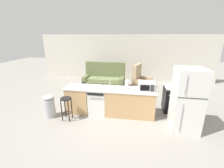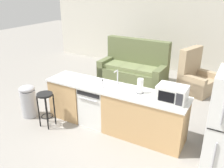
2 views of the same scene
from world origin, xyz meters
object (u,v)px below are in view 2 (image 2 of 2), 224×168
at_px(dishwasher, 97,105).
at_px(paper_towel_roll, 140,86).
at_px(bar_stool, 46,103).
at_px(armchair, 195,79).
at_px(soap_bottle, 102,84).
at_px(trash_bin, 28,101).
at_px(couch, 134,69).
at_px(microwave, 172,93).

relative_size(dishwasher, paper_towel_roll, 2.98).
height_order(bar_stool, armchair, armchair).
xyz_separation_m(soap_bottle, armchair, (1.24, 2.83, -0.62)).
height_order(paper_towel_roll, armchair, armchair).
distance_m(trash_bin, couch, 3.32).
relative_size(couch, armchair, 1.68).
distance_m(microwave, paper_towel_roll, 0.60).
bearing_deg(bar_stool, soap_bottle, 25.97).
relative_size(soap_bottle, bar_stool, 0.24).
xyz_separation_m(microwave, armchair, (-0.09, 2.73, -0.69)).
bearing_deg(trash_bin, soap_bottle, 13.69).
relative_size(paper_towel_roll, trash_bin, 0.38).
distance_m(couch, armchair, 1.79).
xyz_separation_m(microwave, trash_bin, (-3.02, -0.51, -0.66)).
relative_size(paper_towel_roll, soap_bottle, 1.60).
xyz_separation_m(paper_towel_roll, armchair, (0.51, 2.70, -0.69)).
height_order(paper_towel_roll, soap_bottle, paper_towel_roll).
distance_m(microwave, armchair, 2.82).
bearing_deg(paper_towel_roll, bar_stool, -160.08).
height_order(dishwasher, microwave, microwave).
relative_size(dishwasher, armchair, 0.70).
xyz_separation_m(dishwasher, trash_bin, (-1.47, -0.52, -0.04)).
relative_size(bar_stool, armchair, 0.62).
bearing_deg(bar_stool, microwave, 14.45).
height_order(paper_towel_roll, couch, couch).
distance_m(soap_bottle, couch, 2.82).
height_order(paper_towel_roll, trash_bin, paper_towel_roll).
xyz_separation_m(dishwasher, armchair, (1.46, 2.73, -0.07)).
distance_m(bar_stool, trash_bin, 0.66).
height_order(soap_bottle, trash_bin, soap_bottle).
height_order(microwave, soap_bottle, microwave).
bearing_deg(couch, armchair, 4.00).
bearing_deg(dishwasher, trash_bin, -160.71).
distance_m(microwave, couch, 3.27).
relative_size(microwave, bar_stool, 0.68).
relative_size(bar_stool, trash_bin, 1.00).
distance_m(dishwasher, soap_bottle, 0.60).
bearing_deg(bar_stool, dishwasher, 36.44).
relative_size(dishwasher, microwave, 1.68).
height_order(dishwasher, trash_bin, dishwasher).
bearing_deg(microwave, trash_bin, -170.36).
xyz_separation_m(paper_towel_roll, soap_bottle, (-0.73, -0.13, -0.07)).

